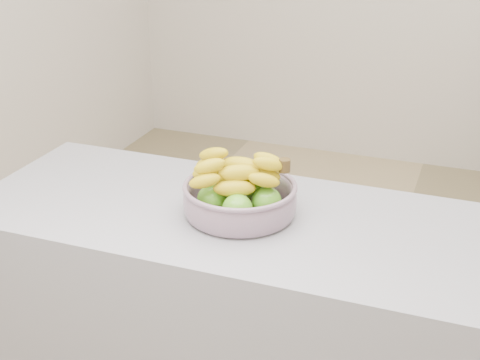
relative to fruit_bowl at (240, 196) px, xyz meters
name	(u,v)px	position (x,y,z in m)	size (l,w,h in m)	color
ground	(365,340)	(0.26, 0.78, -0.95)	(4.00, 4.00, 0.00)	tan
fruit_bowl	(240,196)	(0.00, 0.00, 0.00)	(0.30, 0.30, 0.16)	#99A7B7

